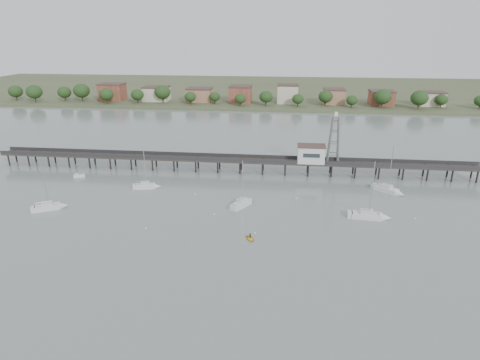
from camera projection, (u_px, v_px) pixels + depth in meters
The scene contains 14 objects.
ground_plane at pixel (184, 283), 70.55m from camera, with size 500.00×500.00×0.00m, color slate.
pier at pixel (230, 160), 125.09m from camera, with size 150.00×5.00×5.50m.
pier_building at pixel (311, 154), 121.50m from camera, with size 8.40×5.40×5.30m.
lattice_tower at pixel (334, 140), 119.28m from camera, with size 3.20×3.20×15.50m.
sailboat_d at pixel (373, 216), 94.44m from camera, with size 9.31×3.43×14.97m.
sailboat_e at pixel (391, 191), 109.39m from camera, with size 8.07×7.51×14.09m.
sailboat_a at pixel (53, 207), 99.57m from camera, with size 7.86×5.74×12.83m.
sailboat_c at pixel (244, 203), 101.92m from camera, with size 5.89×7.67×12.67m.
sailboat_b at pixel (149, 186), 112.68m from camera, with size 7.34×3.48×11.79m.
white_tender at pixel (79, 176), 121.40m from camera, with size 3.59×2.53×1.29m.
yellow_dinghy at pixel (250, 239), 85.24m from camera, with size 1.97×0.57×2.76m, color yellow.
dinghy_occupant at pixel (250, 239), 85.24m from camera, with size 0.46×1.25×0.30m, color black.
mooring_buoys at pixel (226, 212), 97.85m from camera, with size 86.77×21.68×0.39m.
far_shore at pixel (263, 90), 293.25m from camera, with size 500.00×170.00×10.40m.
Camera 1 is at (16.41, -58.29, 41.68)m, focal length 30.00 mm.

